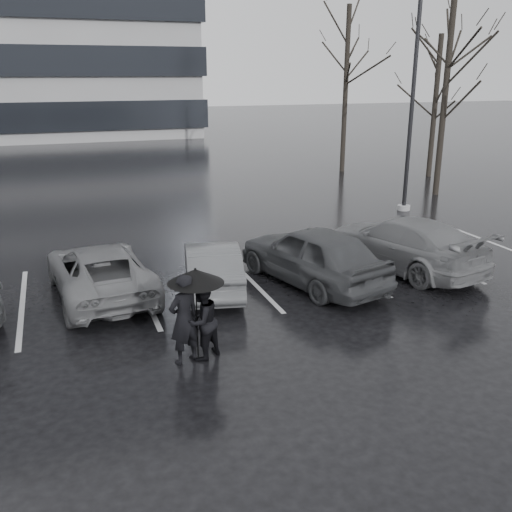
{
  "coord_description": "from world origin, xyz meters",
  "views": [
    {
      "loc": [
        -3.97,
        -10.95,
        5.2
      ],
      "look_at": [
        0.28,
        1.0,
        1.1
      ],
      "focal_mm": 40.0,
      "sensor_mm": 36.0,
      "label": 1
    }
  ],
  "objects_px": {
    "lamp_post": "(412,103)",
    "tree_east": "(444,102)",
    "car_west_b": "(100,271)",
    "tree_ne": "(435,107)",
    "pedestrian_right": "(202,321)",
    "tree_north": "(346,91)",
    "car_main": "(313,255)",
    "pedestrian_left": "(184,319)",
    "car_west_a": "(212,266)",
    "car_east": "(403,243)"
  },
  "relations": [
    {
      "from": "car_east",
      "to": "tree_east",
      "type": "height_order",
      "value": "tree_east"
    },
    {
      "from": "car_west_b",
      "to": "tree_north",
      "type": "relative_size",
      "value": 0.54
    },
    {
      "from": "car_main",
      "to": "car_west_b",
      "type": "height_order",
      "value": "car_main"
    },
    {
      "from": "pedestrian_left",
      "to": "tree_ne",
      "type": "distance_m",
      "value": 22.76
    },
    {
      "from": "lamp_post",
      "to": "tree_ne",
      "type": "bearing_deg",
      "value": 47.81
    },
    {
      "from": "pedestrian_right",
      "to": "tree_east",
      "type": "bearing_deg",
      "value": -172.29
    },
    {
      "from": "car_west_a",
      "to": "car_west_b",
      "type": "bearing_deg",
      "value": 1.0
    },
    {
      "from": "car_main",
      "to": "pedestrian_right",
      "type": "distance_m",
      "value": 4.74
    },
    {
      "from": "car_main",
      "to": "pedestrian_left",
      "type": "relative_size",
      "value": 2.58
    },
    {
      "from": "car_west_b",
      "to": "pedestrian_left",
      "type": "height_order",
      "value": "pedestrian_left"
    },
    {
      "from": "car_west_b",
      "to": "car_main",
      "type": "bearing_deg",
      "value": 164.34
    },
    {
      "from": "pedestrian_left",
      "to": "tree_north",
      "type": "bearing_deg",
      "value": -147.93
    },
    {
      "from": "car_main",
      "to": "tree_north",
      "type": "height_order",
      "value": "tree_north"
    },
    {
      "from": "car_main",
      "to": "tree_north",
      "type": "bearing_deg",
      "value": -135.21
    },
    {
      "from": "tree_east",
      "to": "car_east",
      "type": "bearing_deg",
      "value": -131.14
    },
    {
      "from": "car_west_a",
      "to": "pedestrian_left",
      "type": "xyz_separation_m",
      "value": [
        -1.49,
        -3.51,
        0.26
      ]
    },
    {
      "from": "pedestrian_right",
      "to": "tree_east",
      "type": "xyz_separation_m",
      "value": [
        13.64,
        11.4,
        3.24
      ]
    },
    {
      "from": "car_west_a",
      "to": "tree_ne",
      "type": "bearing_deg",
      "value": -130.36
    },
    {
      "from": "car_main",
      "to": "lamp_post",
      "type": "relative_size",
      "value": 0.5
    },
    {
      "from": "tree_north",
      "to": "tree_east",
      "type": "bearing_deg",
      "value": -81.87
    },
    {
      "from": "car_west_a",
      "to": "tree_east",
      "type": "relative_size",
      "value": 0.46
    },
    {
      "from": "car_east",
      "to": "lamp_post",
      "type": "xyz_separation_m",
      "value": [
        4.03,
        5.98,
        3.39
      ]
    },
    {
      "from": "tree_ne",
      "to": "pedestrian_right",
      "type": "bearing_deg",
      "value": -136.36
    },
    {
      "from": "lamp_post",
      "to": "tree_east",
      "type": "distance_m",
      "value": 3.77
    },
    {
      "from": "car_main",
      "to": "pedestrian_right",
      "type": "bearing_deg",
      "value": 24.14
    },
    {
      "from": "car_east",
      "to": "tree_ne",
      "type": "relative_size",
      "value": 0.71
    },
    {
      "from": "car_west_b",
      "to": "pedestrian_left",
      "type": "distance_m",
      "value": 4.16
    },
    {
      "from": "lamp_post",
      "to": "tree_ne",
      "type": "height_order",
      "value": "lamp_post"
    },
    {
      "from": "car_west_a",
      "to": "car_east",
      "type": "bearing_deg",
      "value": -170.93
    },
    {
      "from": "car_west_b",
      "to": "tree_east",
      "type": "xyz_separation_m",
      "value": [
        15.18,
        7.47,
        3.37
      ]
    },
    {
      "from": "tree_ne",
      "to": "pedestrian_left",
      "type": "bearing_deg",
      "value": -136.87
    },
    {
      "from": "car_west_a",
      "to": "car_east",
      "type": "height_order",
      "value": "car_east"
    },
    {
      "from": "lamp_post",
      "to": "tree_east",
      "type": "xyz_separation_m",
      "value": [
        3.08,
        2.16,
        -0.11
      ]
    },
    {
      "from": "pedestrian_right",
      "to": "tree_north",
      "type": "distance_m",
      "value": 22.6
    },
    {
      "from": "car_west_b",
      "to": "lamp_post",
      "type": "height_order",
      "value": "lamp_post"
    },
    {
      "from": "car_main",
      "to": "tree_north",
      "type": "distance_m",
      "value": 18.16
    },
    {
      "from": "car_main",
      "to": "car_west_a",
      "type": "distance_m",
      "value": 2.58
    },
    {
      "from": "car_west_b",
      "to": "car_east",
      "type": "distance_m",
      "value": 8.09
    },
    {
      "from": "car_main",
      "to": "lamp_post",
      "type": "distance_m",
      "value": 9.88
    },
    {
      "from": "car_east",
      "to": "pedestrian_right",
      "type": "relative_size",
      "value": 3.25
    },
    {
      "from": "car_main",
      "to": "lamp_post",
      "type": "height_order",
      "value": "lamp_post"
    },
    {
      "from": "car_west_a",
      "to": "tree_north",
      "type": "bearing_deg",
      "value": -116.47
    },
    {
      "from": "car_west_b",
      "to": "car_east",
      "type": "height_order",
      "value": "car_east"
    },
    {
      "from": "pedestrian_right",
      "to": "car_west_a",
      "type": "bearing_deg",
      "value": -140.41
    },
    {
      "from": "pedestrian_right",
      "to": "car_east",
      "type": "bearing_deg",
      "value": 174.34
    },
    {
      "from": "car_east",
      "to": "car_main",
      "type": "bearing_deg",
      "value": -8.62
    },
    {
      "from": "lamp_post",
      "to": "tree_ne",
      "type": "xyz_separation_m",
      "value": [
        5.58,
        6.16,
        -0.61
      ]
    },
    {
      "from": "car_west_b",
      "to": "pedestrian_right",
      "type": "bearing_deg",
      "value": 105.84
    },
    {
      "from": "pedestrian_left",
      "to": "tree_north",
      "type": "relative_size",
      "value": 0.21
    },
    {
      "from": "car_west_b",
      "to": "tree_ne",
      "type": "relative_size",
      "value": 0.65
    }
  ]
}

